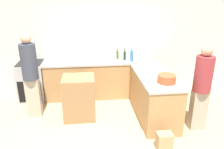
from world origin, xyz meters
TOP-DOWN VIEW (x-y plane):
  - ground_plane at (0.00, 0.00)m, footprint 14.00×14.00m
  - wall_back at (0.00, 2.23)m, footprint 8.00×0.06m
  - counter_back at (0.00, 1.87)m, footprint 2.71×0.69m
  - counter_peninsula at (1.01, 0.74)m, footprint 0.69×1.64m
  - range_oven at (-1.66, 1.88)m, footprint 0.61×0.66m
  - island_table at (-0.51, 0.86)m, footprint 0.63×0.57m
  - mixing_bowl at (1.09, 0.33)m, footprint 0.33×0.33m
  - olive_oil_bottle at (0.42, 1.97)m, footprint 0.07×0.07m
  - vinegar_bottle_clear at (0.36, 1.91)m, footprint 0.06×0.06m
  - water_bottle_blue at (0.74, 1.72)m, footprint 0.07×0.07m
  - dish_soap_bottle at (0.78, 1.94)m, footprint 0.09×0.09m
  - wine_bottle_dark at (0.59, 1.87)m, footprint 0.06×0.06m
  - person_by_range at (-1.45, 1.01)m, footprint 0.31×0.31m
  - person_at_peninsula at (1.71, 0.19)m, footprint 0.32×0.32m
  - paper_bag at (0.89, -0.34)m, footprint 0.25×0.18m

SIDE VIEW (x-z plane):
  - ground_plane at x=0.00m, z-range 0.00..0.00m
  - paper_bag at x=0.89m, z-range 0.00..0.31m
  - island_table at x=-0.51m, z-range 0.00..0.89m
  - counter_back at x=0.00m, z-range 0.00..0.92m
  - counter_peninsula at x=1.01m, z-range 0.00..0.92m
  - range_oven at x=-1.66m, z-range 0.00..0.93m
  - person_at_peninsula at x=1.71m, z-range 0.07..1.70m
  - person_by_range at x=-1.45m, z-range 0.09..1.83m
  - mixing_bowl at x=1.09m, z-range 0.92..1.06m
  - vinegar_bottle_clear at x=0.36m, z-range 0.89..1.13m
  - olive_oil_bottle at x=0.42m, z-range 0.89..1.14m
  - water_bottle_blue at x=0.74m, z-range 0.89..1.15m
  - dish_soap_bottle at x=0.78m, z-range 0.89..1.15m
  - wine_bottle_dark at x=0.59m, z-range 0.89..1.17m
  - wall_back at x=0.00m, z-range 0.00..2.70m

